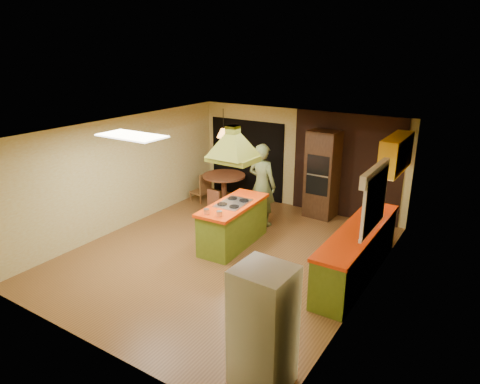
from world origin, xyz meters
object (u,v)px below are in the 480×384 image
Objects in this scene: dining_table at (224,184)px; canister_large at (371,208)px; kitchen_island at (233,224)px; man at (262,185)px; refrigerator at (263,329)px; wall_oven at (322,174)px.

canister_large is at bearing -12.28° from dining_table.
kitchen_island reaches higher than dining_table.
kitchen_island is at bearing 96.51° from man.
refrigerator is 0.76× the size of wall_oven.
man reaches higher than kitchen_island.
kitchen_island is 8.89× the size of canister_large.
man is (-0.05, 1.26, 0.49)m from kitchen_island.
refrigerator is at bearing -54.22° from kitchen_island.
kitchen_island is 1.36m from man.
wall_oven is (0.90, 2.48, 0.59)m from kitchen_island.
man is at bearing 173.49° from canister_large.
wall_oven reaches higher than refrigerator.
wall_oven is 10.04× the size of canister_large.
canister_large is (4.02, -0.88, 0.45)m from dining_table.
canister_large is (2.52, 0.97, 0.56)m from kitchen_island.
man is at bearing -21.84° from dining_table.
canister_large reaches higher than kitchen_island.
wall_oven is 2.53m from dining_table.
wall_oven is at bearing 137.01° from canister_large.
wall_oven is at bearing 107.58° from refrigerator.
man is 1.55m from wall_oven.
dining_table is 4.14m from canister_large.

